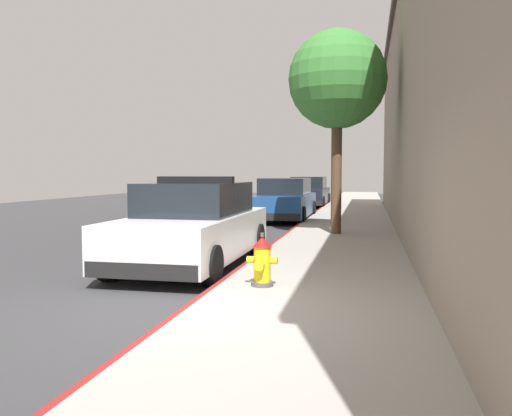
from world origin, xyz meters
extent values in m
cube|color=#353538|center=(-4.57, 10.00, -0.10)|extent=(28.52, 60.00, 0.20)
cube|color=#9E9991|center=(1.43, 10.00, 0.07)|extent=(2.85, 60.00, 0.14)
cube|color=maroon|center=(-0.04, 10.00, 0.07)|extent=(0.08, 60.00, 0.14)
cube|color=gray|center=(5.56, 8.44, 3.46)|extent=(5.41, 26.99, 6.93)
cube|color=black|center=(2.88, 8.44, 3.81)|extent=(0.06, 1.30, 1.10)
cube|color=black|center=(2.88, 16.00, 3.81)|extent=(0.06, 1.30, 1.10)
cube|color=white|center=(-1.12, 3.55, 0.58)|extent=(1.84, 4.80, 0.76)
cube|color=black|center=(-1.12, 3.70, 1.26)|extent=(1.64, 2.50, 0.60)
cube|color=black|center=(-1.12, 1.21, 0.32)|extent=(1.76, 0.16, 0.24)
cube|color=black|center=(-1.12, 5.89, 0.32)|extent=(1.76, 0.16, 0.24)
cylinder|color=black|center=(-1.98, 5.25, 0.32)|extent=(0.22, 0.64, 0.64)
cylinder|color=black|center=(-0.26, 5.25, 0.32)|extent=(0.22, 0.64, 0.64)
cylinder|color=black|center=(-1.98, 1.85, 0.32)|extent=(0.22, 0.64, 0.64)
cylinder|color=black|center=(-0.26, 1.85, 0.32)|extent=(0.22, 0.64, 0.64)
cube|color=black|center=(-1.12, 3.65, 1.62)|extent=(1.48, 0.20, 0.12)
cube|color=red|center=(-1.47, 3.65, 1.62)|extent=(0.44, 0.18, 0.11)
cube|color=#1E33E0|center=(-0.77, 3.65, 1.62)|extent=(0.44, 0.18, 0.11)
cube|color=navy|center=(-0.93, 13.27, 0.58)|extent=(1.84, 4.80, 0.76)
cube|color=black|center=(-0.93, 13.42, 1.26)|extent=(1.64, 2.50, 0.60)
cube|color=black|center=(-0.93, 10.93, 0.32)|extent=(1.76, 0.16, 0.24)
cube|color=black|center=(-0.93, 15.61, 0.32)|extent=(1.76, 0.16, 0.24)
cylinder|color=black|center=(-1.79, 14.97, 0.32)|extent=(0.22, 0.64, 0.64)
cylinder|color=black|center=(-0.07, 14.97, 0.32)|extent=(0.22, 0.64, 0.64)
cylinder|color=black|center=(-1.79, 11.57, 0.32)|extent=(0.22, 0.64, 0.64)
cylinder|color=black|center=(-0.07, 11.57, 0.32)|extent=(0.22, 0.64, 0.64)
cube|color=black|center=(-0.94, 21.42, 0.58)|extent=(1.84, 4.80, 0.76)
cube|color=black|center=(-0.94, 21.57, 1.26)|extent=(1.64, 2.50, 0.60)
cube|color=black|center=(-0.94, 19.08, 0.32)|extent=(1.76, 0.16, 0.24)
cube|color=black|center=(-0.94, 23.76, 0.32)|extent=(1.76, 0.16, 0.24)
cylinder|color=black|center=(-1.80, 23.12, 0.32)|extent=(0.22, 0.64, 0.64)
cylinder|color=black|center=(-0.08, 23.12, 0.32)|extent=(0.22, 0.64, 0.64)
cylinder|color=black|center=(-1.80, 19.72, 0.32)|extent=(0.22, 0.64, 0.64)
cylinder|color=black|center=(-0.08, 19.72, 0.32)|extent=(0.22, 0.64, 0.64)
cylinder|color=#4C4C51|center=(0.63, 1.40, 0.17)|extent=(0.32, 0.32, 0.06)
cylinder|color=yellow|center=(0.63, 1.40, 0.45)|extent=(0.24, 0.24, 0.50)
cone|color=red|center=(0.63, 1.40, 0.77)|extent=(0.28, 0.28, 0.14)
cylinder|color=#4C4C51|center=(0.63, 1.40, 0.87)|extent=(0.05, 0.05, 0.06)
cylinder|color=yellow|center=(0.46, 1.40, 0.51)|extent=(0.10, 0.10, 0.10)
cylinder|color=yellow|center=(0.80, 1.40, 0.51)|extent=(0.10, 0.10, 0.10)
cylinder|color=yellow|center=(0.63, 1.22, 0.46)|extent=(0.13, 0.12, 0.13)
cylinder|color=brown|center=(1.26, 8.20, 1.72)|extent=(0.28, 0.28, 3.16)
sphere|color=#387A33|center=(1.26, 8.20, 4.20)|extent=(2.58, 2.58, 2.58)
camera|label=1|loc=(2.08, -5.80, 1.74)|focal=36.62mm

